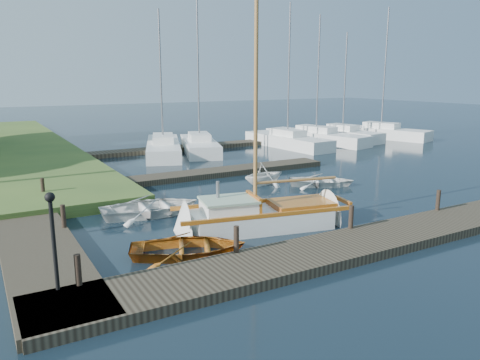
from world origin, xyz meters
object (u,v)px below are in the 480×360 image
sailboat (264,218)px  marina_boat_7 (381,132)px  dinghy (188,244)px  marina_boat_5 (316,136)px  marina_boat_6 (343,134)px  mooring_post_2 (351,217)px  lamp_post (52,228)px  mooring_post_4 (63,216)px  mooring_post_1 (236,239)px  tender_c (322,179)px  mooring_post_5 (43,187)px  tender_a (151,205)px  mooring_post_3 (438,200)px  marina_boat_4 (287,140)px  marina_boat_1 (163,147)px  mooring_post_0 (78,270)px  marina_boat_2 (200,144)px  tender_d (264,173)px

sailboat → marina_boat_7: (23.10, 16.45, 0.23)m
dinghy → marina_boat_5: 26.56m
sailboat → marina_boat_6: sailboat is taller
marina_boat_6 → mooring_post_2: bearing=128.2°
lamp_post → marina_boat_5: marina_boat_5 is taller
mooring_post_2 → lamp_post: (-9.50, 0.00, 1.17)m
mooring_post_4 → marina_boat_6: (25.33, 14.10, -0.14)m
mooring_post_1 → tender_c: 10.78m
mooring_post_1 → mooring_post_5: same height
mooring_post_2 → marina_boat_7: bearing=41.7°
lamp_post → tender_a: bearing=53.1°
mooring_post_3 → sailboat: (-6.52, 2.30, -0.36)m
mooring_post_2 → marina_boat_6: marina_boat_6 is taller
mooring_post_2 → marina_boat_4: (10.47, 18.35, -0.13)m
sailboat → marina_boat_7: size_ratio=0.88×
marina_boat_5 → tender_c: bearing=130.1°
dinghy → marina_boat_6: (22.36, 17.95, 0.19)m
mooring_post_4 → marina_boat_4: size_ratio=0.07×
marina_boat_1 → mooring_post_1: bearing=-174.5°
tender_a → marina_boat_7: (26.14, 12.83, 0.17)m
mooring_post_5 → sailboat: sailboat is taller
mooring_post_3 → dinghy: size_ratio=0.23×
mooring_post_5 → tender_c: mooring_post_5 is taller
mooring_post_1 → dinghy: size_ratio=0.23×
lamp_post → marina_boat_7: bearing=31.5°
mooring_post_0 → tender_a: mooring_post_0 is taller
dinghy → tender_c: (9.63, 5.34, -0.03)m
marina_boat_6 → marina_boat_7: bearing=-105.2°
tender_c → marina_boat_1: (-3.37, 13.28, 0.22)m
mooring_post_1 → marina_boat_6: bearing=41.9°
mooring_post_1 → dinghy: (-1.03, 1.16, -0.33)m
mooring_post_1 → mooring_post_5: 10.77m
marina_boat_1 → tender_a: bearing=177.6°
marina_boat_2 → marina_boat_4: (7.10, -1.03, -0.02)m
marina_boat_4 → mooring_post_0: bearing=129.5°
mooring_post_4 → tender_d: (10.23, 3.17, -0.07)m
mooring_post_1 → marina_boat_2: marina_boat_2 is taller
tender_d → marina_boat_2: size_ratio=0.19×
tender_a → marina_boat_7: bearing=-59.3°
dinghy → marina_boat_7: bearing=-34.7°
tender_d → marina_boat_1: marina_boat_1 is taller
tender_d → marina_boat_7: size_ratio=0.21×
mooring_post_5 → marina_boat_2: marina_boat_2 is taller
lamp_post → marina_boat_6: size_ratio=0.27×
tender_d → sailboat: bearing=141.5°
mooring_post_2 → marina_boat_4: 21.13m
mooring_post_5 → marina_boat_4: bearing=23.8°
marina_boat_5 → marina_boat_7: marina_boat_7 is taller
mooring_post_5 → marina_boat_6: 26.92m
tender_d → mooring_post_3: bearing=-167.2°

